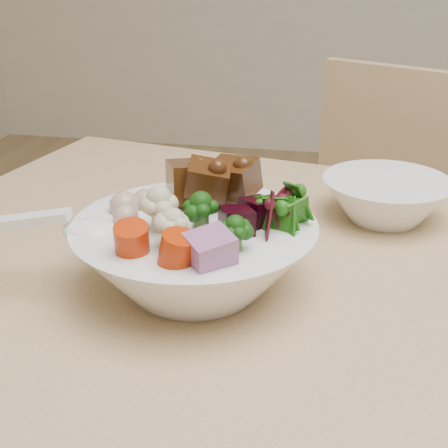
{
  "coord_description": "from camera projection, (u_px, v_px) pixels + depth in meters",
  "views": [
    {
      "loc": [
        -0.47,
        -0.41,
        1.06
      ],
      "look_at": [
        -0.59,
        0.17,
        0.8
      ],
      "focal_mm": 50.0,
      "sensor_mm": 36.0,
      "label": 1
    }
  ],
  "objects": [
    {
      "name": "side_bowl",
      "position": [
        386.0,
        200.0,
        0.8
      ],
      "size": [
        0.16,
        0.16,
        0.05
      ],
      "primitive_type": null,
      "color": "white",
      "rests_on": "dining_table"
    },
    {
      "name": "food_bowl",
      "position": [
        197.0,
        251.0,
        0.64
      ],
      "size": [
        0.25,
        0.25,
        0.13
      ],
      "color": "white",
      "rests_on": "dining_table"
    },
    {
      "name": "chair_far",
      "position": [
        375.0,
        268.0,
        1.23
      ],
      "size": [
        0.53,
        0.53,
        0.85
      ],
      "rotation": [
        0.0,
        0.0,
        -0.47
      ],
      "color": "tan",
      "rests_on": "ground"
    },
    {
      "name": "soup_spoon",
      "position": [
        71.0,
        228.0,
        0.61
      ],
      "size": [
        0.16,
        0.05,
        0.03
      ],
      "rotation": [
        0.0,
        0.0,
        0.15
      ],
      "color": "white",
      "rests_on": "food_bowl"
    }
  ]
}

